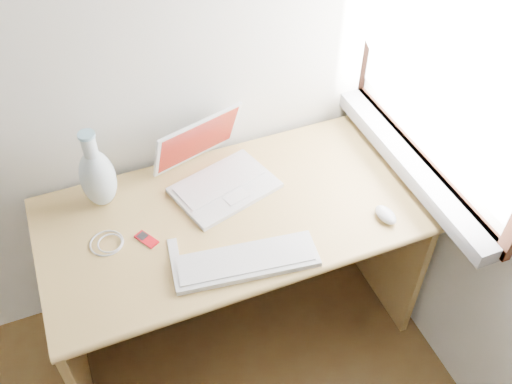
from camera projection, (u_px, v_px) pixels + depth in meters
name	position (u px, v px, depth m)	size (l,w,h in m)	color
window	(446.00, 45.00, 1.77)	(0.11, 0.99, 1.10)	white
desk	(226.00, 233.00, 2.23)	(1.36, 0.68, 0.72)	tan
laptop	(220.00, 170.00, 2.10)	(0.41, 0.39, 0.24)	silver
external_keyboard	(246.00, 261.00, 1.86)	(0.49, 0.21, 0.02)	silver
mouse	(386.00, 215.00, 2.00)	(0.06, 0.10, 0.03)	silver
ipod	(147.00, 239.00, 1.94)	(0.07, 0.09, 0.01)	#B00C14
cable_coil	(107.00, 243.00, 1.93)	(0.12, 0.12, 0.01)	silver
remote	(173.00, 249.00, 1.91)	(0.03, 0.08, 0.01)	silver
vase	(97.00, 176.00, 1.97)	(0.12, 0.12, 0.32)	silver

